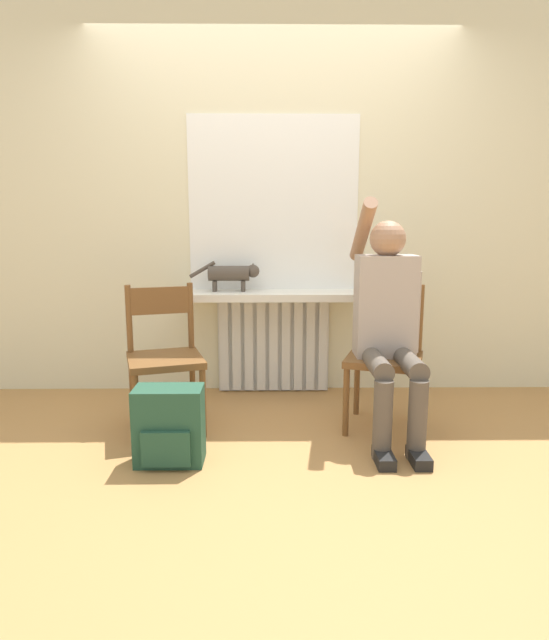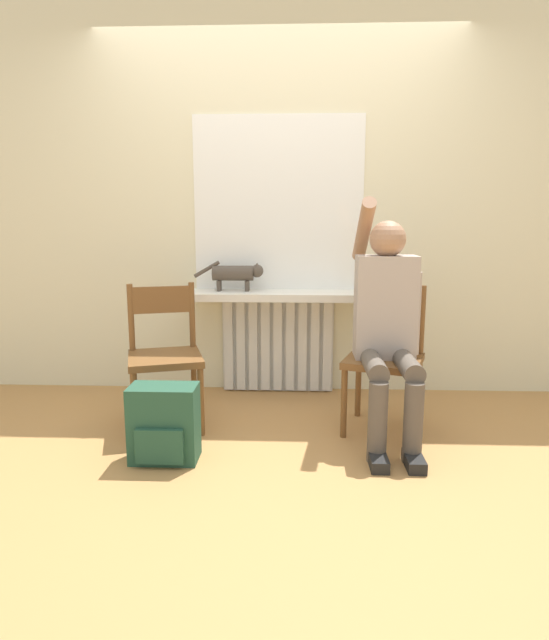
# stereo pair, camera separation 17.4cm
# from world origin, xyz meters

# --- Properties ---
(ground_plane) EXTENTS (12.00, 12.00, 0.00)m
(ground_plane) POSITION_xyz_m (0.00, 0.00, 0.00)
(ground_plane) COLOR #B27F47
(wall_with_window) EXTENTS (7.00, 0.06, 2.70)m
(wall_with_window) POSITION_xyz_m (0.00, 1.23, 1.35)
(wall_with_window) COLOR beige
(wall_with_window) RESTS_ON ground_plane
(radiator) EXTENTS (0.80, 0.08, 0.69)m
(radiator) POSITION_xyz_m (0.00, 1.15, 0.35)
(radiator) COLOR silver
(radiator) RESTS_ON ground_plane
(windowsill) EXTENTS (1.23, 0.33, 0.05)m
(windowsill) POSITION_xyz_m (0.00, 1.03, 0.72)
(windowsill) COLOR white
(windowsill) RESTS_ON radiator
(window_glass) EXTENTS (1.18, 0.01, 1.19)m
(window_glass) POSITION_xyz_m (0.00, 1.20, 1.34)
(window_glass) COLOR white
(window_glass) RESTS_ON windowsill
(chair_left) EXTENTS (0.52, 0.52, 0.85)m
(chair_left) POSITION_xyz_m (-0.65, 0.45, 0.44)
(chair_left) COLOR brown
(chair_left) RESTS_ON ground_plane
(chair_right) EXTENTS (0.53, 0.53, 0.85)m
(chair_right) POSITION_xyz_m (0.65, 0.45, 0.44)
(chair_right) COLOR brown
(chair_right) RESTS_ON ground_plane
(person) EXTENTS (0.36, 0.99, 1.36)m
(person) POSITION_xyz_m (0.64, 0.35, 0.68)
(person) COLOR brown
(person) RESTS_ON ground_plane
(cat) EXTENTS (0.48, 0.10, 0.21)m
(cat) POSITION_xyz_m (-0.28, 1.06, 0.87)
(cat) COLOR #4C4238
(cat) RESTS_ON windowsill
(backpack) EXTENTS (0.34, 0.22, 0.40)m
(backpack) POSITION_xyz_m (-0.54, -0.04, 0.20)
(backpack) COLOR #234C38
(backpack) RESTS_ON ground_plane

